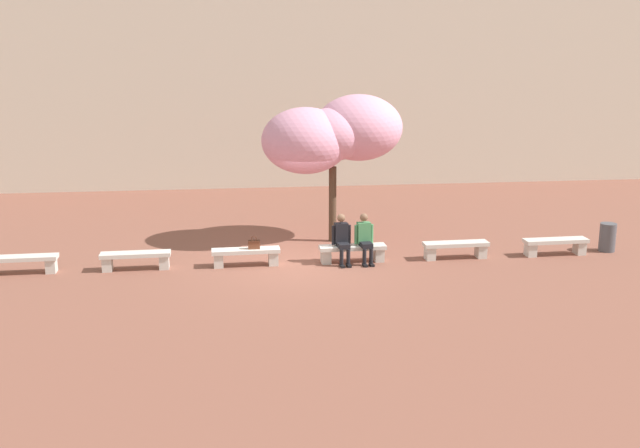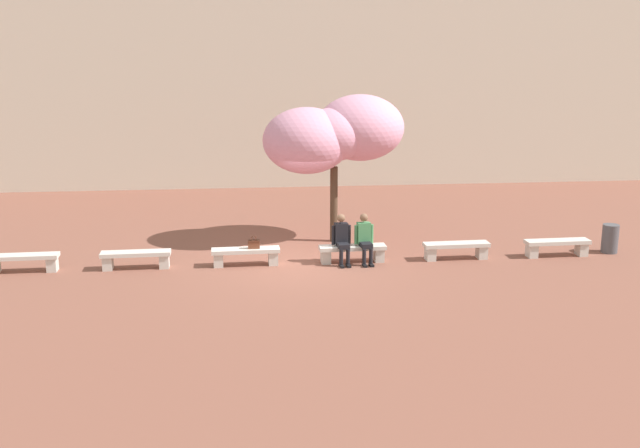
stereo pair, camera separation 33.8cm
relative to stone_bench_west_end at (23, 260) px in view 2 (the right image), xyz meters
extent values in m
plane|color=brown|center=(6.92, 0.00, -0.30)|extent=(100.00, 100.00, 0.00)
cube|color=beige|center=(6.92, 12.62, 4.27)|extent=(31.18, 4.00, 9.14)
cube|color=beige|center=(0.00, 0.00, 0.10)|extent=(1.75, 0.46, 0.10)
cube|color=beige|center=(0.70, 0.02, -0.13)|extent=(0.25, 0.35, 0.35)
cube|color=beige|center=(2.77, 0.00, 0.10)|extent=(1.75, 0.46, 0.10)
cube|color=beige|center=(2.07, -0.02, -0.13)|extent=(0.25, 0.35, 0.35)
cube|color=beige|center=(3.47, 0.02, -0.13)|extent=(0.25, 0.35, 0.35)
cube|color=beige|center=(5.54, 0.00, 0.10)|extent=(1.75, 0.46, 0.10)
cube|color=beige|center=(4.84, -0.02, -0.13)|extent=(0.25, 0.35, 0.35)
cube|color=beige|center=(6.24, 0.02, -0.13)|extent=(0.25, 0.35, 0.35)
cube|color=beige|center=(8.31, 0.00, 0.10)|extent=(1.75, 0.46, 0.10)
cube|color=beige|center=(7.61, -0.02, -0.13)|extent=(0.25, 0.35, 0.35)
cube|color=beige|center=(9.01, 0.02, -0.13)|extent=(0.25, 0.35, 0.35)
cube|color=beige|center=(11.08, 0.00, 0.10)|extent=(1.75, 0.46, 0.10)
cube|color=beige|center=(10.38, -0.02, -0.13)|extent=(0.25, 0.35, 0.35)
cube|color=beige|center=(11.78, 0.02, -0.13)|extent=(0.25, 0.35, 0.35)
cube|color=beige|center=(13.85, 0.00, 0.10)|extent=(1.75, 0.46, 0.10)
cube|color=beige|center=(13.15, -0.02, -0.13)|extent=(0.25, 0.35, 0.35)
cube|color=beige|center=(14.55, 0.02, -0.13)|extent=(0.25, 0.35, 0.35)
cube|color=black|center=(7.97, -0.43, -0.27)|extent=(0.12, 0.23, 0.06)
cylinder|color=black|center=(7.96, -0.37, -0.06)|extent=(0.10, 0.10, 0.42)
cube|color=black|center=(8.15, -0.41, -0.27)|extent=(0.12, 0.23, 0.06)
cylinder|color=black|center=(8.14, -0.35, -0.06)|extent=(0.10, 0.10, 0.42)
cube|color=black|center=(8.03, -0.18, 0.21)|extent=(0.32, 0.43, 0.12)
cube|color=black|center=(8.01, 0.04, 0.48)|extent=(0.36, 0.26, 0.54)
sphere|color=brown|center=(8.01, 0.04, 0.88)|extent=(0.21, 0.21, 0.21)
cylinder|color=black|center=(7.80, 0.00, 0.44)|extent=(0.09, 0.09, 0.50)
cylinder|color=black|center=(8.22, 0.04, 0.44)|extent=(0.09, 0.09, 0.50)
cube|color=black|center=(8.56, -0.43, -0.27)|extent=(0.12, 0.23, 0.06)
cylinder|color=black|center=(8.56, -0.37, -0.06)|extent=(0.10, 0.10, 0.42)
cube|color=black|center=(8.74, -0.41, -0.27)|extent=(0.12, 0.23, 0.06)
cylinder|color=black|center=(8.74, -0.35, -0.06)|extent=(0.10, 0.10, 0.42)
cube|color=black|center=(8.63, -0.18, 0.21)|extent=(0.32, 0.43, 0.12)
cube|color=#428451|center=(8.60, 0.04, 0.48)|extent=(0.36, 0.26, 0.54)
sphere|color=brown|center=(8.60, 0.04, 0.88)|extent=(0.21, 0.21, 0.21)
cylinder|color=#428451|center=(8.40, 0.00, 0.44)|extent=(0.09, 0.09, 0.50)
cylinder|color=#428451|center=(8.82, 0.04, 0.44)|extent=(0.09, 0.09, 0.50)
cube|color=brown|center=(5.75, -0.01, 0.26)|extent=(0.30, 0.14, 0.22)
cube|color=#552C1C|center=(5.75, -0.02, 0.35)|extent=(0.30, 0.15, 0.04)
torus|color=#4A2718|center=(5.75, -0.01, 0.42)|extent=(0.14, 0.02, 0.14)
cylinder|color=#473323|center=(8.08, 2.19, 0.78)|extent=(0.22, 0.22, 2.17)
ellipsoid|color=pink|center=(8.08, 2.19, 2.79)|extent=(1.98, 2.04, 1.48)
ellipsoid|color=pink|center=(7.31, 2.14, 2.63)|extent=(2.46, 2.49, 1.85)
ellipsoid|color=pink|center=(8.86, 2.46, 2.94)|extent=(2.50, 2.44, 1.87)
cylinder|color=#4C4C51|center=(15.43, 0.21, 0.09)|extent=(0.44, 0.44, 0.78)
camera|label=1|loc=(5.21, -18.53, 5.28)|focal=42.00mm
camera|label=2|loc=(5.54, -18.56, 5.28)|focal=42.00mm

